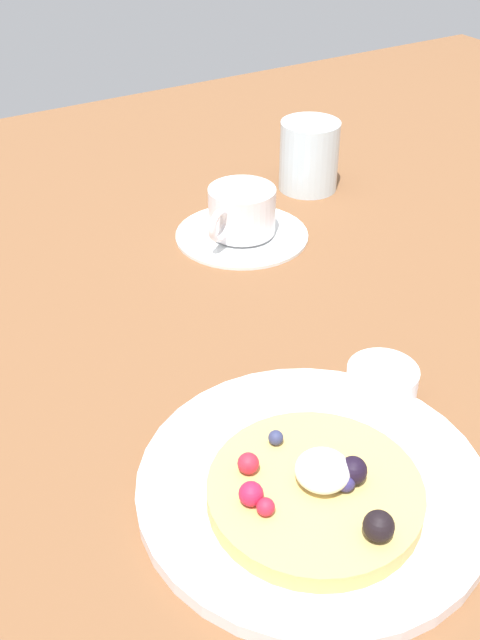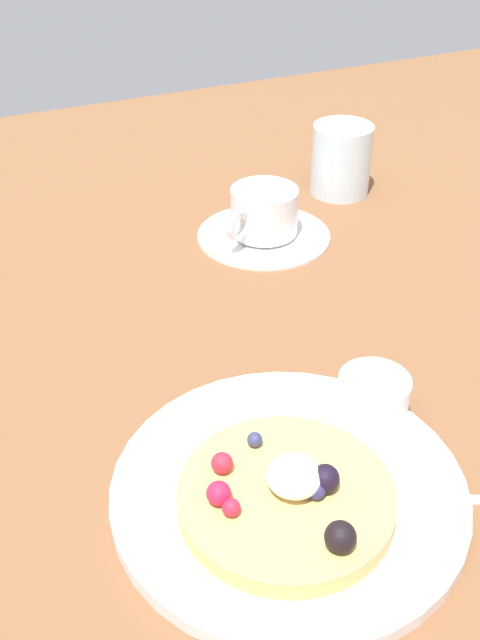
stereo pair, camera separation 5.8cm
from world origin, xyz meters
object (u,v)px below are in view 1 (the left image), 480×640
at_px(syrup_ramekin, 382,383).
at_px(coffee_saucer, 242,234).
at_px(water_glass, 309,156).
at_px(pancake_plate, 313,485).
at_px(coffee_cup, 241,210).

xyz_separation_m(syrup_ramekin, coffee_saucer, (0.05, 0.30, -0.02)).
bearing_deg(water_glass, pancake_plate, -124.74).
xyz_separation_m(pancake_plate, coffee_saucer, (0.15, 0.35, -0.00)).
relative_size(pancake_plate, coffee_cup, 2.59).
height_order(syrup_ramekin, coffee_saucer, syrup_ramekin).
xyz_separation_m(coffee_saucer, coffee_cup, (-0.00, -0.00, 0.03)).
bearing_deg(syrup_ramekin, coffee_saucer, 79.90).
bearing_deg(coffee_cup, syrup_ramekin, -99.86).
xyz_separation_m(pancake_plate, coffee_cup, (0.15, 0.35, 0.03)).
bearing_deg(syrup_ramekin, water_glass, 62.73).
relative_size(coffee_saucer, coffee_cup, 1.54).
height_order(pancake_plate, coffee_saucer, pancake_plate).
bearing_deg(coffee_cup, water_glass, 26.04).
bearing_deg(coffee_saucer, water_glass, 26.01).
height_order(coffee_saucer, coffee_cup, coffee_cup).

